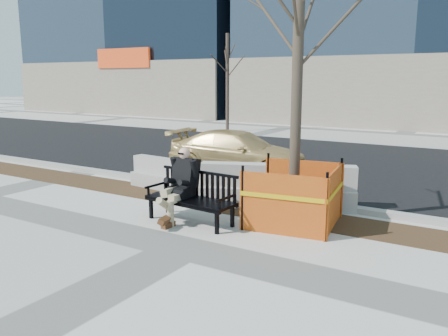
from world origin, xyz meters
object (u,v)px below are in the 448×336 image
at_px(tree_fence, 293,223).
at_px(bench, 191,222).
at_px(jersey_barrier_left, 177,191).
at_px(seated_man, 182,219).
at_px(jersey_barrier_right, 277,207).
at_px(sedan, 238,172).

bearing_deg(tree_fence, bench, -150.04).
bearing_deg(jersey_barrier_left, tree_fence, -8.94).
relative_size(seated_man, tree_fence, 0.24).
height_order(seated_man, jersey_barrier_right, seated_man).
height_order(seated_man, jersey_barrier_left, seated_man).
height_order(bench, jersey_barrier_right, bench).
height_order(jersey_barrier_left, jersey_barrier_right, jersey_barrier_right).
bearing_deg(jersey_barrier_right, sedan, 109.74).
relative_size(bench, seated_man, 1.31).
bearing_deg(seated_man, jersey_barrier_right, 60.38).
relative_size(seated_man, jersey_barrier_right, 0.43).
bearing_deg(jersey_barrier_left, bench, -41.55).
distance_m(sedan, jersey_barrier_right, 3.86).
relative_size(sedan, jersey_barrier_left, 1.53).
height_order(tree_fence, jersey_barrier_left, tree_fence).
relative_size(bench, tree_fence, 0.31).
bearing_deg(jersey_barrier_right, jersey_barrier_left, 157.56).
bearing_deg(sedan, tree_fence, -142.79).
height_order(bench, sedan, sedan).
bearing_deg(sedan, jersey_barrier_left, 172.87).
height_order(sedan, jersey_barrier_left, sedan).
xyz_separation_m(tree_fence, jersey_barrier_left, (-3.50, 0.89, 0.00)).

